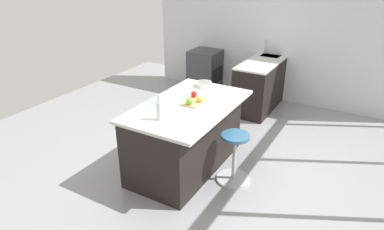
{
  "coord_description": "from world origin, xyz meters",
  "views": [
    {
      "loc": [
        3.72,
        2.0,
        2.65
      ],
      "look_at": [
        0.23,
        -0.02,
        0.8
      ],
      "focal_mm": 31.93,
      "sensor_mm": 36.0,
      "label": 1
    }
  ],
  "objects_px": {
    "stool_by_window": "(234,159)",
    "oven_range": "(205,71)",
    "apple_yellow": "(200,99)",
    "apple_red": "(194,94)",
    "water_bottle": "(159,110)",
    "fruit_bowl": "(204,84)",
    "apple_green": "(189,101)",
    "cutting_board": "(194,102)",
    "kitchen_island": "(186,135)"
  },
  "relations": [
    {
      "from": "stool_by_window",
      "to": "oven_range",
      "type": "bearing_deg",
      "value": -145.56
    },
    {
      "from": "oven_range",
      "to": "apple_yellow",
      "type": "bearing_deg",
      "value": 26.49
    },
    {
      "from": "oven_range",
      "to": "apple_red",
      "type": "xyz_separation_m",
      "value": [
        2.56,
        1.19,
        0.56
      ]
    },
    {
      "from": "stool_by_window",
      "to": "water_bottle",
      "type": "height_order",
      "value": "water_bottle"
    },
    {
      "from": "oven_range",
      "to": "fruit_bowl",
      "type": "height_order",
      "value": "fruit_bowl"
    },
    {
      "from": "apple_yellow",
      "to": "apple_red",
      "type": "distance_m",
      "value": 0.18
    },
    {
      "from": "water_bottle",
      "to": "fruit_bowl",
      "type": "bearing_deg",
      "value": -175.96
    },
    {
      "from": "apple_green",
      "to": "apple_yellow",
      "type": "bearing_deg",
      "value": 155.18
    },
    {
      "from": "water_bottle",
      "to": "fruit_bowl",
      "type": "height_order",
      "value": "water_bottle"
    },
    {
      "from": "oven_range",
      "to": "cutting_board",
      "type": "relative_size",
      "value": 2.48
    },
    {
      "from": "oven_range",
      "to": "apple_green",
      "type": "relative_size",
      "value": 10.38
    },
    {
      "from": "stool_by_window",
      "to": "apple_yellow",
      "type": "height_order",
      "value": "apple_yellow"
    },
    {
      "from": "apple_yellow",
      "to": "apple_green",
      "type": "height_order",
      "value": "apple_green"
    },
    {
      "from": "cutting_board",
      "to": "apple_yellow",
      "type": "distance_m",
      "value": 0.09
    },
    {
      "from": "oven_range",
      "to": "fruit_bowl",
      "type": "bearing_deg",
      "value": 27.32
    },
    {
      "from": "fruit_bowl",
      "to": "cutting_board",
      "type": "bearing_deg",
      "value": 16.59
    },
    {
      "from": "apple_red",
      "to": "oven_range",
      "type": "bearing_deg",
      "value": -155.15
    },
    {
      "from": "cutting_board",
      "to": "water_bottle",
      "type": "height_order",
      "value": "water_bottle"
    },
    {
      "from": "apple_green",
      "to": "stool_by_window",
      "type": "bearing_deg",
      "value": 94.65
    },
    {
      "from": "kitchen_island",
      "to": "fruit_bowl",
      "type": "xyz_separation_m",
      "value": [
        -0.69,
        -0.1,
        0.5
      ]
    },
    {
      "from": "water_bottle",
      "to": "fruit_bowl",
      "type": "distance_m",
      "value": 1.26
    },
    {
      "from": "apple_yellow",
      "to": "water_bottle",
      "type": "distance_m",
      "value": 0.69
    },
    {
      "from": "kitchen_island",
      "to": "fruit_bowl",
      "type": "bearing_deg",
      "value": -171.62
    },
    {
      "from": "stool_by_window",
      "to": "apple_yellow",
      "type": "bearing_deg",
      "value": -99.43
    },
    {
      "from": "water_bottle",
      "to": "apple_red",
      "type": "bearing_deg",
      "value": 178.62
    },
    {
      "from": "oven_range",
      "to": "water_bottle",
      "type": "bearing_deg",
      "value": 19.26
    },
    {
      "from": "apple_red",
      "to": "fruit_bowl",
      "type": "distance_m",
      "value": 0.49
    },
    {
      "from": "cutting_board",
      "to": "fruit_bowl",
      "type": "bearing_deg",
      "value": -163.41
    },
    {
      "from": "oven_range",
      "to": "stool_by_window",
      "type": "bearing_deg",
      "value": 34.44
    },
    {
      "from": "fruit_bowl",
      "to": "oven_range",
      "type": "bearing_deg",
      "value": -152.68
    },
    {
      "from": "stool_by_window",
      "to": "water_bottle",
      "type": "bearing_deg",
      "value": -51.59
    },
    {
      "from": "cutting_board",
      "to": "water_bottle",
      "type": "xyz_separation_m",
      "value": [
        0.66,
        -0.09,
        0.11
      ]
    },
    {
      "from": "stool_by_window",
      "to": "apple_red",
      "type": "height_order",
      "value": "apple_red"
    },
    {
      "from": "apple_green",
      "to": "fruit_bowl",
      "type": "xyz_separation_m",
      "value": [
        -0.73,
        -0.19,
        -0.02
      ]
    },
    {
      "from": "cutting_board",
      "to": "stool_by_window",
      "type": "bearing_deg",
      "value": 83.03
    },
    {
      "from": "stool_by_window",
      "to": "apple_green",
      "type": "xyz_separation_m",
      "value": [
        0.05,
        -0.63,
        0.69
      ]
    },
    {
      "from": "cutting_board",
      "to": "apple_green",
      "type": "xyz_separation_m",
      "value": [
        0.13,
        0.01,
        0.05
      ]
    },
    {
      "from": "stool_by_window",
      "to": "cutting_board",
      "type": "relative_size",
      "value": 1.86
    },
    {
      "from": "oven_range",
      "to": "fruit_bowl",
      "type": "distance_m",
      "value": 2.41
    },
    {
      "from": "fruit_bowl",
      "to": "apple_yellow",
      "type": "bearing_deg",
      "value": 23.42
    },
    {
      "from": "stool_by_window",
      "to": "fruit_bowl",
      "type": "distance_m",
      "value": 1.25
    },
    {
      "from": "oven_range",
      "to": "apple_red",
      "type": "relative_size",
      "value": 10.64
    },
    {
      "from": "oven_range",
      "to": "cutting_board",
      "type": "height_order",
      "value": "cutting_board"
    },
    {
      "from": "apple_yellow",
      "to": "cutting_board",
      "type": "bearing_deg",
      "value": -78.06
    },
    {
      "from": "apple_yellow",
      "to": "water_bottle",
      "type": "xyz_separation_m",
      "value": [
        0.67,
        -0.16,
        0.06
      ]
    },
    {
      "from": "cutting_board",
      "to": "apple_red",
      "type": "bearing_deg",
      "value": -150.58
    },
    {
      "from": "stool_by_window",
      "to": "fruit_bowl",
      "type": "height_order",
      "value": "fruit_bowl"
    },
    {
      "from": "apple_yellow",
      "to": "apple_red",
      "type": "xyz_separation_m",
      "value": [
        -0.11,
        -0.15,
        0.0
      ]
    },
    {
      "from": "apple_yellow",
      "to": "fruit_bowl",
      "type": "bearing_deg",
      "value": -156.58
    },
    {
      "from": "cutting_board",
      "to": "apple_red",
      "type": "distance_m",
      "value": 0.15
    }
  ]
}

